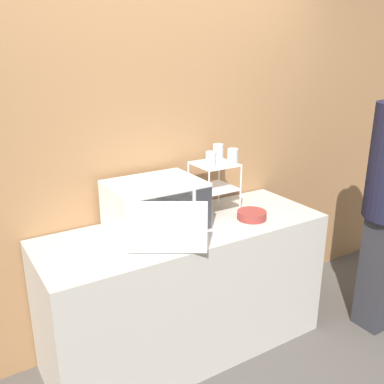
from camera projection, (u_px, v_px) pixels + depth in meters
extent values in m
plane|color=#4C4742|center=(213.00, 376.00, 2.66)|extent=(12.00, 12.00, 0.00)
cube|color=#9E7047|center=(156.00, 150.00, 2.81)|extent=(8.00, 0.06, 2.60)
cube|color=#B7B2A8|center=(186.00, 290.00, 2.78)|extent=(1.82, 0.66, 0.89)
cube|color=silver|center=(155.00, 205.00, 2.58)|extent=(0.55, 0.42, 0.30)
cube|color=#B7B2A8|center=(162.00, 218.00, 2.39)|extent=(0.39, 0.01, 0.26)
cube|color=#333338|center=(204.00, 209.00, 2.52)|extent=(0.11, 0.01, 0.26)
cube|color=silver|center=(167.00, 228.00, 2.26)|extent=(0.38, 0.25, 0.29)
cylinder|color=white|center=(209.00, 196.00, 2.68)|extent=(0.01, 0.01, 0.34)
cylinder|color=white|center=(241.00, 190.00, 2.80)|extent=(0.01, 0.01, 0.34)
cylinder|color=white|center=(188.00, 186.00, 2.88)|extent=(0.01, 0.01, 0.34)
cylinder|color=white|center=(219.00, 180.00, 3.00)|extent=(0.01, 0.01, 0.34)
cube|color=white|center=(214.00, 188.00, 2.84)|extent=(0.25, 0.25, 0.01)
cube|color=white|center=(215.00, 164.00, 2.79)|extent=(0.25, 0.25, 0.01)
cylinder|color=silver|center=(211.00, 160.00, 2.66)|extent=(0.07, 0.07, 0.10)
cylinder|color=silver|center=(218.00, 152.00, 2.87)|extent=(0.07, 0.07, 0.10)
cylinder|color=silver|center=(233.00, 156.00, 2.75)|extent=(0.07, 0.07, 0.10)
cylinder|color=maroon|center=(252.00, 218.00, 2.77)|extent=(0.10, 0.10, 0.01)
cylinder|color=maroon|center=(252.00, 215.00, 2.76)|extent=(0.19, 0.19, 0.05)
cube|color=#2D2D33|center=(384.00, 271.00, 3.07)|extent=(0.33, 0.21, 0.84)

